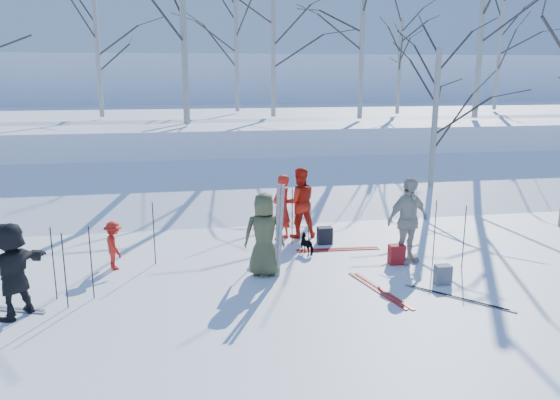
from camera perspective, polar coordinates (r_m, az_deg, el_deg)
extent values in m
plane|color=white|center=(10.60, 1.41, -8.70)|extent=(120.00, 120.00, 0.00)
cube|color=white|center=(17.18, -3.15, 0.40)|extent=(70.00, 9.49, 4.12)
cube|color=white|center=(26.88, -5.73, 6.85)|extent=(70.00, 18.00, 2.20)
cube|color=white|center=(47.72, -7.68, 10.77)|extent=(90.00, 30.00, 6.00)
imported|color=#46482B|center=(10.78, -1.66, -3.62)|extent=(0.91, 0.68, 1.67)
imported|color=red|center=(13.08, 0.16, -0.77)|extent=(0.68, 0.68, 1.59)
imported|color=red|center=(13.29, 2.03, -0.26)|extent=(0.86, 0.68, 1.72)
imported|color=red|center=(11.70, -16.96, -4.55)|extent=(0.60, 0.74, 1.01)
imported|color=beige|center=(11.78, 13.21, -2.08)|extent=(1.17, 0.81, 1.84)
imported|color=black|center=(9.98, -26.14, -6.60)|extent=(1.29, 1.48, 1.62)
imported|color=black|center=(12.19, 2.93, -4.63)|extent=(0.42, 0.58, 0.45)
cube|color=silver|center=(10.58, -0.25, -3.30)|extent=(0.09, 0.16, 1.90)
cube|color=silver|center=(10.57, 0.05, -3.32)|extent=(0.14, 0.23, 1.89)
cylinder|color=black|center=(12.06, 15.86, -3.12)|extent=(0.02, 0.02, 1.34)
cylinder|color=black|center=(10.26, -19.11, -6.23)|extent=(0.02, 0.02, 1.34)
cylinder|color=black|center=(10.45, -22.59, -6.17)|extent=(0.02, 0.02, 1.34)
cylinder|color=black|center=(11.77, 18.67, -3.72)|extent=(0.02, 0.02, 1.34)
cylinder|color=black|center=(10.01, -21.58, -6.92)|extent=(0.02, 0.02, 1.34)
cylinder|color=black|center=(12.83, 3.04, -1.64)|extent=(0.02, 0.02, 1.34)
cylinder|color=black|center=(11.76, -2.04, -3.02)|extent=(0.02, 0.02, 1.34)
cylinder|color=black|center=(11.71, -13.04, -3.43)|extent=(0.02, 0.02, 1.34)
cylinder|color=black|center=(12.75, 1.28, -1.73)|extent=(0.02, 0.02, 1.34)
cube|color=maroon|center=(11.81, 12.08, -5.58)|extent=(0.32, 0.22, 0.42)
cube|color=slate|center=(10.95, 16.65, -7.49)|extent=(0.30, 0.20, 0.38)
cube|color=black|center=(12.94, 4.70, -3.71)|extent=(0.34, 0.24, 0.40)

